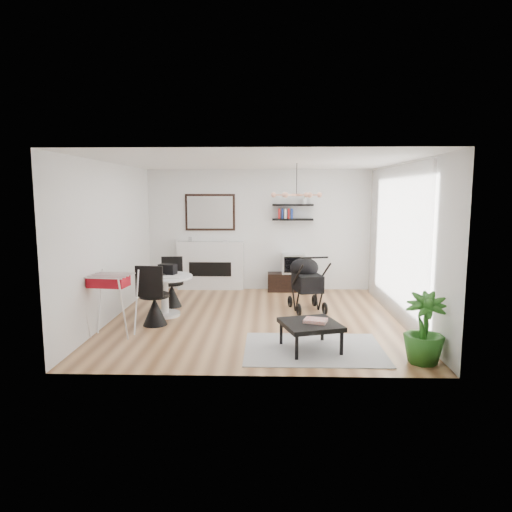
{
  "coord_description": "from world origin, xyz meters",
  "views": [
    {
      "loc": [
        0.22,
        -7.74,
        2.2
      ],
      "look_at": [
        -0.01,
        0.4,
        1.06
      ],
      "focal_mm": 32.0,
      "sensor_mm": 36.0,
      "label": 1
    }
  ],
  "objects_px": {
    "fireplace": "(210,260)",
    "potted_plant": "(424,328)",
    "coffee_table": "(310,325)",
    "tv_console": "(292,282)",
    "stroller": "(306,285)",
    "crt_tv": "(293,263)",
    "dining_table": "(165,289)",
    "drying_rack": "(111,304)"
  },
  "relations": [
    {
      "from": "stroller",
      "to": "coffee_table",
      "type": "distance_m",
      "value": 2.25
    },
    {
      "from": "coffee_table",
      "to": "potted_plant",
      "type": "xyz_separation_m",
      "value": [
        1.42,
        -0.44,
        0.11
      ]
    },
    {
      "from": "crt_tv",
      "to": "stroller",
      "type": "distance_m",
      "value": 1.63
    },
    {
      "from": "dining_table",
      "to": "coffee_table",
      "type": "distance_m",
      "value": 2.99
    },
    {
      "from": "fireplace",
      "to": "tv_console",
      "type": "bearing_deg",
      "value": -3.84
    },
    {
      "from": "fireplace",
      "to": "potted_plant",
      "type": "distance_m",
      "value": 5.54
    },
    {
      "from": "potted_plant",
      "to": "crt_tv",
      "type": "bearing_deg",
      "value": 108.75
    },
    {
      "from": "tv_console",
      "to": "potted_plant",
      "type": "xyz_separation_m",
      "value": [
        1.48,
        -4.3,
        0.26
      ]
    },
    {
      "from": "crt_tv",
      "to": "potted_plant",
      "type": "xyz_separation_m",
      "value": [
        1.46,
        -4.3,
        -0.17
      ]
    },
    {
      "from": "stroller",
      "to": "crt_tv",
      "type": "bearing_deg",
      "value": 83.56
    },
    {
      "from": "fireplace",
      "to": "crt_tv",
      "type": "bearing_deg",
      "value": -3.9
    },
    {
      "from": "dining_table",
      "to": "fireplace",
      "type": "bearing_deg",
      "value": 76.68
    },
    {
      "from": "coffee_table",
      "to": "tv_console",
      "type": "bearing_deg",
      "value": 90.92
    },
    {
      "from": "fireplace",
      "to": "coffee_table",
      "type": "relative_size",
      "value": 2.3
    },
    {
      "from": "drying_rack",
      "to": "stroller",
      "type": "distance_m",
      "value": 3.54
    },
    {
      "from": "dining_table",
      "to": "coffee_table",
      "type": "relative_size",
      "value": 1.06
    },
    {
      "from": "drying_rack",
      "to": "coffee_table",
      "type": "distance_m",
      "value": 3.04
    },
    {
      "from": "dining_table",
      "to": "potted_plant",
      "type": "distance_m",
      "value": 4.43
    },
    {
      "from": "stroller",
      "to": "fireplace",
      "type": "bearing_deg",
      "value": 127.15
    },
    {
      "from": "dining_table",
      "to": "drying_rack",
      "type": "height_order",
      "value": "drying_rack"
    },
    {
      "from": "crt_tv",
      "to": "dining_table",
      "type": "height_order",
      "value": "crt_tv"
    },
    {
      "from": "dining_table",
      "to": "coffee_table",
      "type": "height_order",
      "value": "dining_table"
    },
    {
      "from": "fireplace",
      "to": "stroller",
      "type": "bearing_deg",
      "value": -40.71
    },
    {
      "from": "tv_console",
      "to": "drying_rack",
      "type": "height_order",
      "value": "drying_rack"
    },
    {
      "from": "crt_tv",
      "to": "drying_rack",
      "type": "relative_size",
      "value": 0.51
    },
    {
      "from": "fireplace",
      "to": "stroller",
      "type": "xyz_separation_m",
      "value": [
        2.03,
        -1.74,
        -0.22
      ]
    },
    {
      "from": "drying_rack",
      "to": "potted_plant",
      "type": "bearing_deg",
      "value": -5.6
    },
    {
      "from": "crt_tv",
      "to": "potted_plant",
      "type": "height_order",
      "value": "potted_plant"
    },
    {
      "from": "tv_console",
      "to": "drying_rack",
      "type": "distance_m",
      "value": 4.44
    },
    {
      "from": "tv_console",
      "to": "drying_rack",
      "type": "xyz_separation_m",
      "value": [
        -2.92,
        -3.33,
        0.31
      ]
    },
    {
      "from": "stroller",
      "to": "potted_plant",
      "type": "xyz_separation_m",
      "value": [
        1.3,
        -2.68,
        -0.01
      ]
    },
    {
      "from": "tv_console",
      "to": "crt_tv",
      "type": "distance_m",
      "value": 0.42
    },
    {
      "from": "crt_tv",
      "to": "potted_plant",
      "type": "bearing_deg",
      "value": -71.25
    },
    {
      "from": "crt_tv",
      "to": "coffee_table",
      "type": "relative_size",
      "value": 0.53
    },
    {
      "from": "tv_console",
      "to": "dining_table",
      "type": "distance_m",
      "value": 3.21
    },
    {
      "from": "tv_console",
      "to": "dining_table",
      "type": "height_order",
      "value": "dining_table"
    },
    {
      "from": "potted_plant",
      "to": "tv_console",
      "type": "bearing_deg",
      "value": 108.99
    },
    {
      "from": "fireplace",
      "to": "tv_console",
      "type": "xyz_separation_m",
      "value": [
        1.84,
        -0.12,
        -0.48
      ]
    },
    {
      "from": "tv_console",
      "to": "stroller",
      "type": "distance_m",
      "value": 1.65
    },
    {
      "from": "stroller",
      "to": "coffee_table",
      "type": "xyz_separation_m",
      "value": [
        -0.12,
        -2.24,
        -0.11
      ]
    },
    {
      "from": "stroller",
      "to": "coffee_table",
      "type": "height_order",
      "value": "stroller"
    },
    {
      "from": "tv_console",
      "to": "fireplace",
      "type": "bearing_deg",
      "value": 176.16
    }
  ]
}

